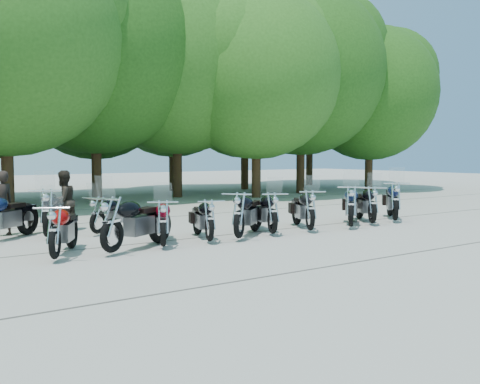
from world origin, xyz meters
TOP-DOWN VIEW (x-y plane):
  - ground at (0.00, 0.00)m, footprint 90.00×90.00m
  - tree_3 at (-3.57, 11.24)m, footprint 8.70×8.70m
  - tree_4 at (0.54, 13.09)m, footprint 9.13×9.13m
  - tree_5 at (4.61, 13.20)m, footprint 9.04×9.04m
  - tree_6 at (7.55, 10.82)m, footprint 8.00×8.00m
  - tree_7 at (11.20, 11.78)m, footprint 8.79×8.79m
  - tree_8 at (15.83, 11.20)m, footprint 7.53×7.53m
  - tree_12 at (1.80, 16.47)m, footprint 7.88×7.88m
  - tree_13 at (6.69, 17.47)m, footprint 8.31×8.31m
  - tree_14 at (10.68, 16.09)m, footprint 8.02×8.02m
  - tree_15 at (16.61, 17.02)m, footprint 9.67×9.67m
  - motorcycle_0 at (-5.21, 0.38)m, footprint 1.70×2.28m
  - motorcycle_1 at (-4.04, 0.38)m, footprint 2.53×1.88m
  - motorcycle_2 at (-2.80, 0.49)m, footprint 1.60×2.26m
  - motorcycle_3 at (-1.57, 0.53)m, footprint 1.32×2.19m
  - motorcycle_4 at (-0.76, 0.46)m, footprint 2.29×2.08m
  - motorcycle_5 at (0.40, 0.62)m, footprint 1.51×2.35m
  - motorcycle_6 at (1.61, 0.54)m, footprint 1.71×2.35m
  - motorcycle_7 at (2.99, 0.37)m, footprint 2.29×2.23m
  - motorcycle_8 at (4.08, 0.56)m, footprint 1.89×2.31m
  - motorcycle_9 at (5.18, 0.62)m, footprint 2.32×2.30m
  - motorcycle_11 at (-4.49, 3.34)m, footprint 1.71×2.62m
  - motorcycle_12 at (-3.23, 3.24)m, footprint 2.09×1.51m
  - rider_0 at (-5.22, 4.71)m, footprint 0.71×0.58m
  - rider_1 at (-3.66, 4.65)m, footprint 0.99×0.91m

SIDE VIEW (x-z plane):
  - ground at x=0.00m, z-range 0.00..0.00m
  - motorcycle_12 at x=-3.23m, z-range 0.00..1.15m
  - motorcycle_3 at x=-1.57m, z-range 0.00..1.18m
  - motorcycle_2 at x=-2.80m, z-range 0.00..1.24m
  - motorcycle_0 at x=-5.21m, z-range 0.00..1.26m
  - motorcycle_5 at x=0.40m, z-range 0.00..1.28m
  - motorcycle_6 at x=1.61m, z-range 0.00..1.30m
  - motorcycle_8 at x=4.08m, z-range 0.00..1.31m
  - motorcycle_4 at x=-0.76m, z-range 0.00..1.34m
  - motorcycle_7 at x=2.99m, z-range 0.00..1.39m
  - motorcycle_1 at x=-4.04m, z-range 0.00..1.40m
  - motorcycle_9 at x=5.18m, z-range 0.00..1.42m
  - motorcycle_11 at x=-4.49m, z-range 0.00..1.43m
  - rider_1 at x=-3.66m, z-range 0.00..1.66m
  - rider_0 at x=-5.22m, z-range 0.00..1.67m
  - tree_8 at x=15.83m, z-range 0.85..10.10m
  - tree_12 at x=1.80m, z-range 0.89..10.56m
  - tree_6 at x=7.55m, z-range 0.90..10.72m
  - tree_14 at x=10.68m, z-range 0.91..10.75m
  - tree_13 at x=6.69m, z-range 0.94..11.14m
  - tree_3 at x=-3.57m, z-range 0.98..11.66m
  - tree_7 at x=11.20m, z-range 0.99..11.79m
  - tree_5 at x=4.61m, z-range 1.02..12.12m
  - tree_4 at x=0.54m, z-range 1.03..12.24m
  - tree_15 at x=16.61m, z-range 1.09..12.96m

